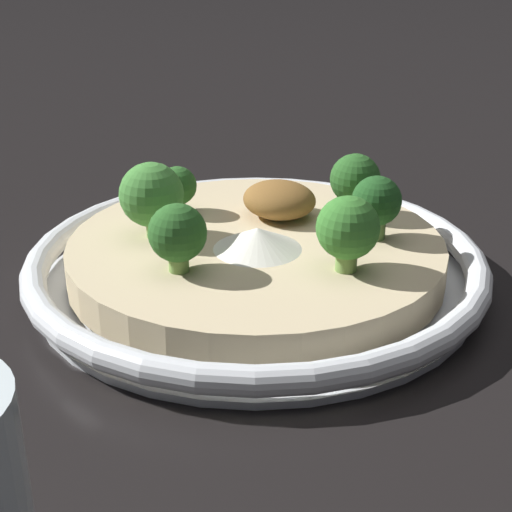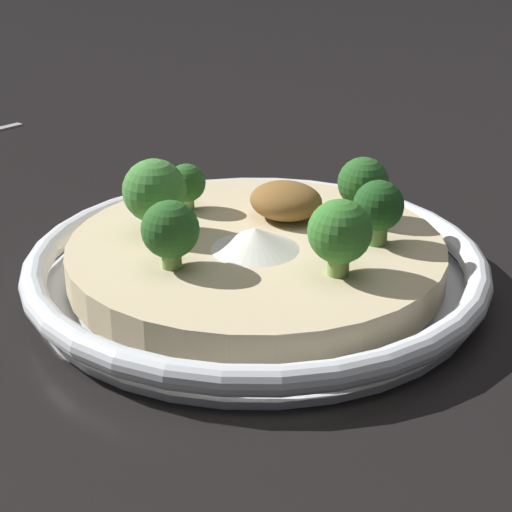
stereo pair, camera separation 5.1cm
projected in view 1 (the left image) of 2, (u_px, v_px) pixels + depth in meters
name	position (u px, v px, depth m)	size (l,w,h in m)	color
ground_plane	(256.00, 284.00, 0.52)	(6.00, 6.00, 0.00)	black
risotto_bowl	(256.00, 262.00, 0.51)	(0.30, 0.30, 0.03)	silver
cheese_sprinkle	(258.00, 238.00, 0.49)	(0.06, 0.06, 0.01)	white
crispy_onion_garnish	(279.00, 200.00, 0.54)	(0.05, 0.05, 0.02)	brown
broccoli_back_left	(178.00, 187.00, 0.54)	(0.03, 0.03, 0.03)	#84A856
broccoli_right	(376.00, 203.00, 0.50)	(0.03, 0.03, 0.04)	#668E47
broccoli_left	(152.00, 195.00, 0.50)	(0.04, 0.04, 0.05)	#84A856
broccoli_front_right	(348.00, 229.00, 0.45)	(0.04, 0.04, 0.05)	#759E4C
broccoli_front_left	(178.00, 234.00, 0.46)	(0.03, 0.03, 0.04)	#759E4C
broccoli_back_right	(355.00, 180.00, 0.54)	(0.03, 0.03, 0.04)	#759E4C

